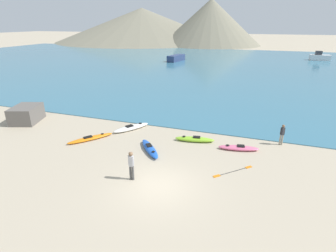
% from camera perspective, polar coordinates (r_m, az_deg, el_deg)
% --- Properties ---
extents(ground_plane, '(400.00, 400.00, 0.00)m').
position_cam_1_polar(ground_plane, '(14.55, -2.16, -12.90)').
color(ground_plane, tan).
extents(bay_water, '(160.00, 70.00, 0.06)m').
position_cam_1_polar(bay_water, '(55.01, 14.57, 12.45)').
color(bay_water, teal).
rests_on(bay_water, ground_plane).
extents(far_hill_left, '(75.92, 75.92, 14.07)m').
position_cam_1_polar(far_hill_left, '(127.09, -5.66, 21.08)').
color(far_hill_left, gray).
rests_on(far_hill_left, ground_plane).
extents(far_hill_midleft, '(38.02, 38.02, 16.38)m').
position_cam_1_polar(far_hill_midleft, '(107.22, 9.27, 21.43)').
color(far_hill_midleft, gray).
rests_on(far_hill_midleft, ground_plane).
extents(kayak_on_sand_0, '(2.41, 3.13, 0.38)m').
position_cam_1_polar(kayak_on_sand_0, '(21.77, -8.00, -0.34)').
color(kayak_on_sand_0, white).
rests_on(kayak_on_sand_0, ground_plane).
extents(kayak_on_sand_1, '(2.83, 1.19, 0.34)m').
position_cam_1_polar(kayak_on_sand_1, '(18.84, 15.12, -4.62)').
color(kayak_on_sand_1, '#E5668C').
rests_on(kayak_on_sand_1, ground_plane).
extents(kayak_on_sand_2, '(2.56, 3.11, 0.30)m').
position_cam_1_polar(kayak_on_sand_2, '(20.56, -16.55, -2.56)').
color(kayak_on_sand_2, orange).
rests_on(kayak_on_sand_2, ground_plane).
extents(kayak_on_sand_3, '(2.97, 1.13, 0.40)m').
position_cam_1_polar(kayak_on_sand_3, '(19.51, 5.82, -2.88)').
color(kayak_on_sand_3, '#8CCC2D').
rests_on(kayak_on_sand_3, ground_plane).
extents(kayak_on_sand_4, '(2.44, 2.76, 0.39)m').
position_cam_1_polar(kayak_on_sand_4, '(18.09, -4.00, -4.91)').
color(kayak_on_sand_4, blue).
rests_on(kayak_on_sand_4, ground_plane).
extents(person_near_foreground, '(0.35, 0.27, 1.73)m').
position_cam_1_polar(person_near_foreground, '(14.69, -8.01, -8.19)').
color(person_near_foreground, '#4C4C4C').
rests_on(person_near_foreground, ground_plane).
extents(person_near_waterline, '(0.31, 0.28, 1.55)m').
position_cam_1_polar(person_near_waterline, '(20.32, 23.61, -1.48)').
color(person_near_waterline, gray).
rests_on(person_near_waterline, ground_plane).
extents(moored_boat_0, '(2.78, 5.72, 1.30)m').
position_cam_1_polar(moored_boat_0, '(60.76, 1.78, 14.58)').
color(moored_boat_0, navy).
rests_on(moored_boat_0, bay_water).
extents(moored_boat_1, '(4.35, 2.09, 2.06)m').
position_cam_1_polar(moored_boat_1, '(70.95, 30.13, 12.86)').
color(moored_boat_1, white).
rests_on(moored_boat_1, bay_water).
extents(loose_paddle, '(2.12, 2.07, 0.03)m').
position_cam_1_polar(loose_paddle, '(16.22, 13.99, -9.58)').
color(loose_paddle, black).
rests_on(loose_paddle, ground_plane).
extents(shoreline_rock, '(2.80, 3.23, 1.42)m').
position_cam_1_polar(shoreline_rock, '(26.23, -28.44, 2.29)').
color(shoreline_rock, '#605B56').
rests_on(shoreline_rock, ground_plane).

